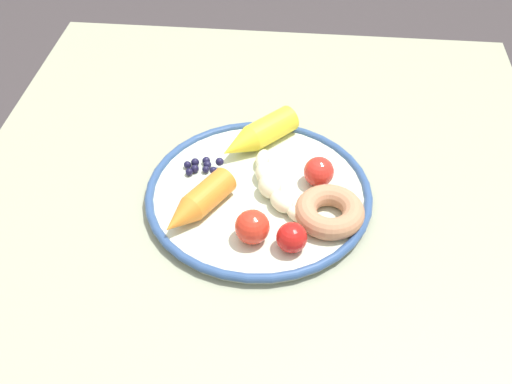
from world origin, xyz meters
TOP-DOWN VIEW (x-y plane):
  - dining_table at (0.00, 0.00)m, footprint 0.91×0.83m
  - plate at (-0.01, 0.00)m, footprint 0.31×0.31m
  - banana at (-0.01, -0.02)m, footprint 0.14×0.09m
  - carrot_orange at (-0.06, 0.08)m, footprint 0.12×0.09m
  - carrot_yellow at (0.09, 0.01)m, footprint 0.12×0.12m
  - donut at (-0.05, -0.10)m, footprint 0.12×0.12m
  - blueberry_pile at (0.03, 0.08)m, footprint 0.04×0.06m
  - tomato_near at (-0.10, -0.05)m, footprint 0.04×0.04m
  - tomato_mid at (0.02, -0.08)m, footprint 0.04×0.04m
  - tomato_far at (-0.09, -0.00)m, footprint 0.04×0.04m

SIDE VIEW (x-z plane):
  - dining_table at x=0.00m, z-range 0.26..0.96m
  - plate at x=-0.01m, z-range 0.70..0.72m
  - blueberry_pile at x=0.03m, z-range 0.71..0.73m
  - banana at x=-0.01m, z-range 0.71..0.74m
  - donut at x=-0.05m, z-range 0.72..0.74m
  - carrot_orange at x=-0.06m, z-range 0.72..0.75m
  - tomato_near at x=-0.10m, z-range 0.72..0.75m
  - carrot_yellow at x=0.09m, z-range 0.72..0.76m
  - tomato_mid at x=0.02m, z-range 0.72..0.76m
  - tomato_far at x=-0.09m, z-range 0.72..0.76m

